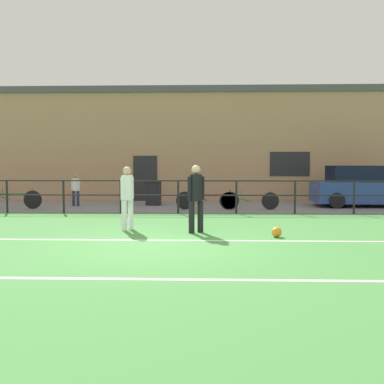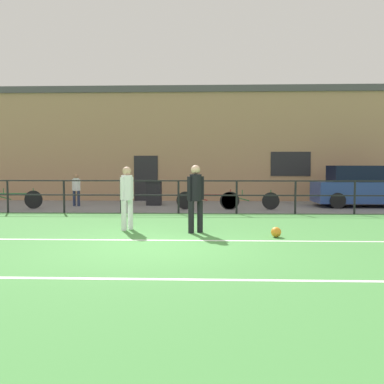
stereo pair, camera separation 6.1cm
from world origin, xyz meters
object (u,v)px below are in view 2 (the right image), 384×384
object	(u,v)px
player_goalkeeper	(196,194)
bicycle_parked_1	(249,201)
bicycle_parked_0	(11,199)
parked_car_red	(365,187)
spectator_child	(76,188)
bicycle_parked_3	(208,200)
trash_bin_0	(154,193)
player_striker	(127,194)
soccer_ball_match	(276,232)

from	to	relation	value
player_goalkeeper	bicycle_parked_1	distance (m)	5.76
bicycle_parked_0	parked_car_red	bearing A→B (deg)	5.68
player_goalkeeper	bicycle_parked_0	bearing A→B (deg)	-67.09
spectator_child	bicycle_parked_3	size ratio (longest dim) A/B	0.55
player_goalkeeper	trash_bin_0	xyz separation A→B (m)	(-1.92, 7.04, -0.42)
bicycle_parked_3	bicycle_parked_1	bearing A→B (deg)	-0.00
player_striker	spectator_child	size ratio (longest dim) A/B	1.25
player_striker	soccer_ball_match	size ratio (longest dim) A/B	6.87
bicycle_parked_0	bicycle_parked_3	distance (m)	7.44
parked_car_red	bicycle_parked_1	distance (m)	4.92
player_goalkeeper	bicycle_parked_3	distance (m)	5.46
soccer_ball_match	trash_bin_0	size ratio (longest dim) A/B	0.24
player_goalkeeper	bicycle_parked_0	size ratio (longest dim) A/B	0.70
player_striker	bicycle_parked_1	size ratio (longest dim) A/B	0.74
player_striker	parked_car_red	distance (m)	10.49
player_goalkeeper	soccer_ball_match	world-z (taller)	player_goalkeeper
player_goalkeeper	bicycle_parked_3	xyz separation A→B (m)	(0.29, 5.42, -0.58)
spectator_child	trash_bin_0	size ratio (longest dim) A/B	1.29
player_goalkeeper	player_striker	xyz separation A→B (m)	(-1.78, 0.40, -0.02)
parked_car_red	bicycle_parked_3	size ratio (longest dim) A/B	1.73
player_striker	bicycle_parked_3	bearing A→B (deg)	-169.87
player_striker	trash_bin_0	bearing A→B (deg)	-146.27
player_goalkeeper	bicycle_parked_3	world-z (taller)	player_goalkeeper
player_striker	bicycle_parked_1	bearing A→B (deg)	176.76
trash_bin_0	spectator_child	bearing A→B (deg)	-170.76
soccer_ball_match	spectator_child	world-z (taller)	spectator_child
bicycle_parked_0	trash_bin_0	xyz separation A→B (m)	(5.23, 1.62, 0.15)
parked_car_red	trash_bin_0	size ratio (longest dim) A/B	4.04
spectator_child	trash_bin_0	xyz separation A→B (m)	(3.08, 0.50, -0.23)
player_goalkeeper	trash_bin_0	distance (m)	7.31
soccer_ball_match	spectator_child	bearing A→B (deg)	133.99
spectator_child	bicycle_parked_0	size ratio (longest dim) A/B	0.54
player_goalkeeper	bicycle_parked_0	distance (m)	9.00
spectator_child	bicycle_parked_0	world-z (taller)	spectator_child
soccer_ball_match	parked_car_red	size ratio (longest dim) A/B	0.06
player_striker	trash_bin_0	distance (m)	6.66
player_goalkeeper	parked_car_red	bearing A→B (deg)	-163.90
soccer_ball_match	parked_car_red	xyz separation A→B (m)	(4.67, 7.38, 0.67)
parked_car_red	bicycle_parked_1	size ratio (longest dim) A/B	1.84
soccer_ball_match	bicycle_parked_1	world-z (taller)	bicycle_parked_1
soccer_ball_match	bicycle_parked_3	bearing A→B (deg)	104.84
spectator_child	bicycle_parked_3	world-z (taller)	spectator_child
spectator_child	bicycle_parked_0	xyz separation A→B (m)	(-2.15, -1.12, -0.38)
soccer_ball_match	bicycle_parked_3	size ratio (longest dim) A/B	0.10
player_striker	bicycle_parked_1	xyz separation A→B (m)	(3.61, 5.03, -0.57)
spectator_child	soccer_ball_match	bearing A→B (deg)	143.47
player_goalkeeper	parked_car_red	size ratio (longest dim) A/B	0.41
bicycle_parked_1	bicycle_parked_0	bearing A→B (deg)	180.00
parked_car_red	bicycle_parked_3	xyz separation A→B (m)	(-6.26, -1.36, -0.42)
parked_car_red	bicycle_parked_1	xyz separation A→B (m)	(-4.71, -1.36, -0.43)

